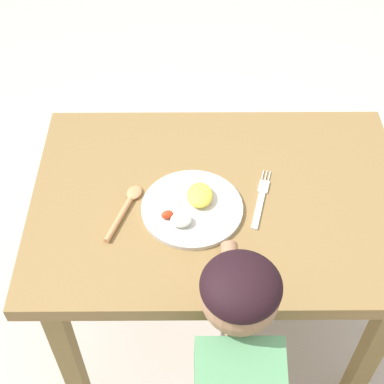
{
  "coord_description": "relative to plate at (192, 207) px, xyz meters",
  "views": [
    {
      "loc": [
        -0.08,
        -1.03,
        1.91
      ],
      "look_at": [
        -0.08,
        -0.0,
        0.77
      ],
      "focal_mm": 52.48,
      "sensor_mm": 36.0,
      "label": 1
    }
  ],
  "objects": [
    {
      "name": "fork",
      "position": [
        0.19,
        0.03,
        -0.01
      ],
      "size": [
        0.07,
        0.22,
        0.01
      ],
      "rotation": [
        0.0,
        0.0,
        1.32
      ],
      "color": "silver",
      "rests_on": "dining_table"
    },
    {
      "name": "ground_plane",
      "position": [
        0.08,
        0.05,
        -0.76
      ],
      "size": [
        8.0,
        8.0,
        0.0
      ],
      "primitive_type": "plane",
      "color": "beige"
    },
    {
      "name": "spoon",
      "position": [
        -0.18,
        0.0,
        -0.0
      ],
      "size": [
        0.1,
        0.2,
        0.02
      ],
      "rotation": [
        0.0,
        0.0,
        1.22
      ],
      "color": "tan",
      "rests_on": "dining_table"
    },
    {
      "name": "plate",
      "position": [
        0.0,
        0.0,
        0.0
      ],
      "size": [
        0.28,
        0.28,
        0.04
      ],
      "color": "beige",
      "rests_on": "dining_table"
    },
    {
      "name": "dining_table",
      "position": [
        0.08,
        0.05,
        -0.11
      ],
      "size": [
        1.05,
        0.72,
        0.75
      ],
      "color": "olive",
      "rests_on": "ground_plane"
    }
  ]
}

